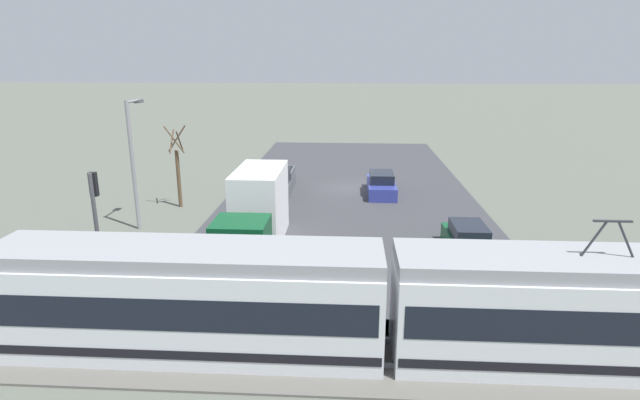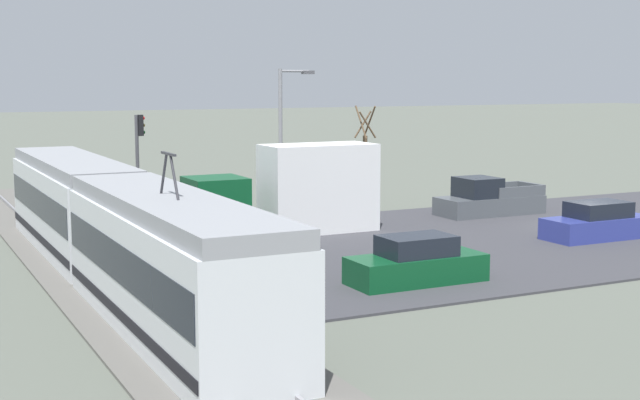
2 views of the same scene
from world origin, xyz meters
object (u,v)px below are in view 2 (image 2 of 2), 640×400
(sedan_car_0, at_px, (598,223))
(box_truck, at_px, (294,192))
(street_lamp_near_crossing, at_px, (285,127))
(pickup_truck, at_px, (488,200))
(sedan_car_1, at_px, (416,263))
(traffic_light_pole, at_px, (139,154))
(light_rail_tram, at_px, (113,230))
(street_tree, at_px, (365,161))

(sedan_car_0, bearing_deg, box_truck, -122.65)
(sedan_car_0, height_order, street_lamp_near_crossing, street_lamp_near_crossing)
(pickup_truck, xyz_separation_m, street_lamp_near_crossing, (6.68, 7.80, 3.40))
(sedan_car_1, height_order, street_lamp_near_crossing, street_lamp_near_crossing)
(box_truck, distance_m, traffic_light_pole, 7.64)
(sedan_car_0, relative_size, sedan_car_1, 1.04)
(light_rail_tram, xyz_separation_m, street_lamp_near_crossing, (13.06, -11.96, 2.38))
(traffic_light_pole, bearing_deg, sedan_car_1, -162.91)
(sedan_car_0, distance_m, sedan_car_1, 11.64)
(traffic_light_pole, bearing_deg, light_rail_tram, 160.73)
(street_lamp_near_crossing, bearing_deg, sedan_car_1, 169.56)
(street_tree, height_order, street_lamp_near_crossing, street_lamp_near_crossing)
(box_truck, relative_size, street_tree, 1.57)
(box_truck, height_order, pickup_truck, box_truck)
(box_truck, relative_size, street_lamp_near_crossing, 1.16)
(pickup_truck, bearing_deg, light_rail_tram, 107.88)
(light_rail_tram, xyz_separation_m, sedan_car_0, (-0.97, -19.83, -1.09))
(light_rail_tram, distance_m, street_tree, 20.22)
(traffic_light_pole, xyz_separation_m, street_tree, (0.95, -12.24, -0.88))
(light_rail_tram, distance_m, sedan_car_1, 9.88)
(sedan_car_0, bearing_deg, street_lamp_near_crossing, -150.70)
(pickup_truck, xyz_separation_m, sedan_car_0, (-7.34, -0.07, -0.07))
(box_truck, xyz_separation_m, traffic_light_pole, (5.34, 5.27, 1.45))
(sedan_car_0, height_order, traffic_light_pole, traffic_light_pole)
(light_rail_tram, height_order, sedan_car_0, light_rail_tram)
(traffic_light_pole, relative_size, street_lamp_near_crossing, 0.70)
(box_truck, xyz_separation_m, street_tree, (6.29, -6.98, 0.57))
(sedan_car_0, bearing_deg, street_tree, -164.34)
(street_tree, relative_size, street_lamp_near_crossing, 0.74)
(sedan_car_0, xyz_separation_m, street_tree, (13.12, 3.68, 1.68))
(pickup_truck, bearing_deg, sedan_car_0, -179.49)
(street_lamp_near_crossing, bearing_deg, street_tree, -102.19)
(light_rail_tram, distance_m, street_lamp_near_crossing, 17.87)
(pickup_truck, relative_size, traffic_light_pole, 1.05)
(pickup_truck, height_order, sedan_car_0, pickup_truck)
(street_tree, bearing_deg, pickup_truck, -147.97)
(box_truck, bearing_deg, street_tree, -47.96)
(box_truck, bearing_deg, street_lamp_near_crossing, -21.16)
(pickup_truck, relative_size, street_tree, 1.01)
(street_lamp_near_crossing, bearing_deg, traffic_light_pole, 103.01)
(box_truck, relative_size, sedan_car_1, 1.83)
(sedan_car_1, distance_m, street_lamp_near_crossing, 18.16)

